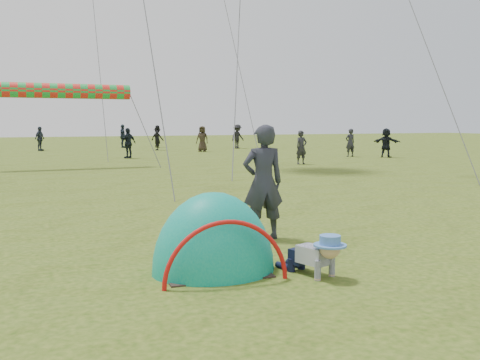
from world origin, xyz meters
name	(u,v)px	position (x,y,z in m)	size (l,w,h in m)	color
ground	(387,274)	(0.00, 0.00, 0.00)	(140.00, 140.00, 0.00)	#29480E
crawling_toddler	(317,254)	(-0.90, 0.29, 0.29)	(0.53, 0.76, 0.58)	black
popup_tent	(214,271)	(-2.05, 1.02, 0.00)	(1.65, 1.36, 2.13)	#01887C
standing_adult	(263,182)	(-0.57, 2.57, 0.97)	(0.71, 0.46, 1.94)	#272833
crowd_person_0	(301,147)	(8.11, 16.37, 0.79)	(0.58, 0.38, 1.58)	#232429
crowd_person_2	(123,136)	(3.54, 35.86, 0.90)	(1.05, 0.44, 1.79)	#222C3A
crowd_person_3	(238,136)	(11.25, 31.39, 0.89)	(1.16, 0.66, 1.79)	black
crowd_person_4	(202,139)	(7.41, 28.41, 0.86)	(0.84, 0.54, 1.71)	#2D251A
crowd_person_6	(350,143)	(13.45, 20.10, 0.80)	(0.58, 0.38, 1.60)	#23242B
crowd_person_8	(128,143)	(1.50, 23.74, 0.83)	(0.97, 0.41, 1.66)	black
crowd_person_11	(386,143)	(14.92, 18.75, 0.82)	(1.52, 0.48, 1.64)	black
crowd_person_12	(157,138)	(5.07, 31.34, 0.87)	(0.64, 0.42, 1.75)	black
crowd_person_13	(264,137)	(14.20, 32.88, 0.80)	(0.78, 0.61, 1.60)	black
crowd_person_14	(40,139)	(-2.55, 33.74, 0.84)	(0.98, 0.41, 1.67)	#28303C
crowd_person_15	(157,137)	(6.11, 35.26, 0.79)	(1.02, 0.59, 1.58)	black
rainbow_tube_kite	(57,91)	(-2.52, 18.63, 3.30)	(0.64, 0.64, 6.11)	red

